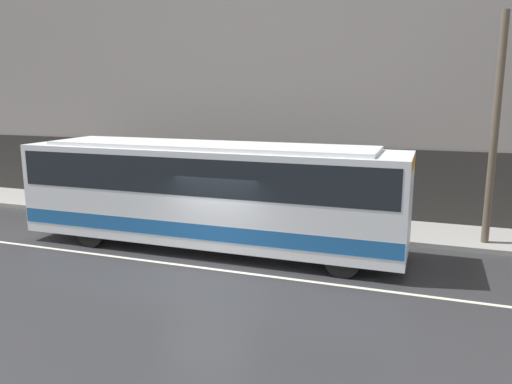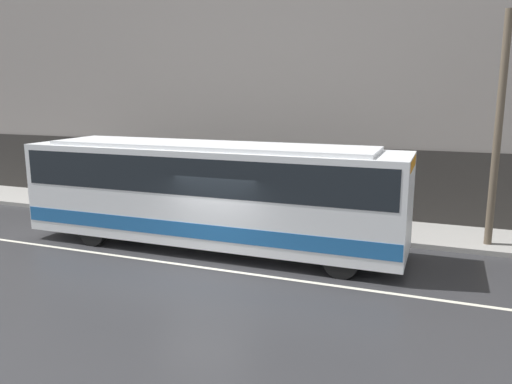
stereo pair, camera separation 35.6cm
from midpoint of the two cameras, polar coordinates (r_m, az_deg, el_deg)
ground_plane at (r=14.16m, az=-6.02°, el=-8.73°), size 60.00×60.00×0.00m
sidewalk at (r=18.95m, az=1.07°, el=-3.22°), size 60.00×2.86×0.16m
building_facade at (r=19.85m, az=2.61°, el=13.11°), size 60.00×0.35×11.33m
lane_stripe at (r=14.16m, az=-6.02°, el=-8.71°), size 54.00×0.14×0.01m
transit_bus at (r=15.51m, az=-6.09°, el=0.21°), size 12.02×2.58×3.31m
utility_pole_near at (r=16.86m, az=25.09°, el=6.33°), size 0.23×0.23×7.05m
pedestrian_waiting at (r=20.41m, az=-14.22°, el=0.03°), size 0.36×0.36×1.72m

